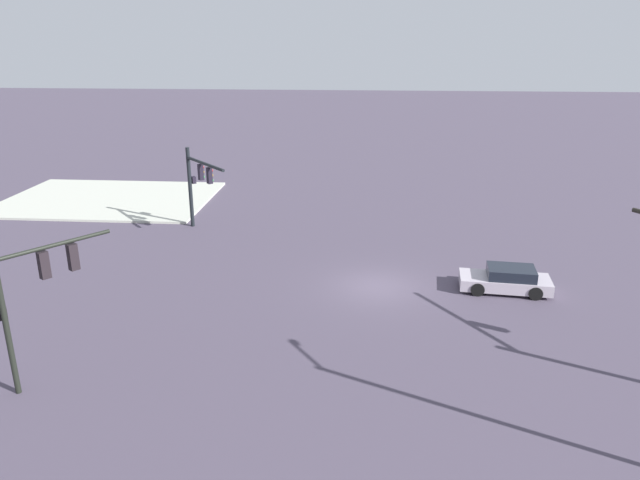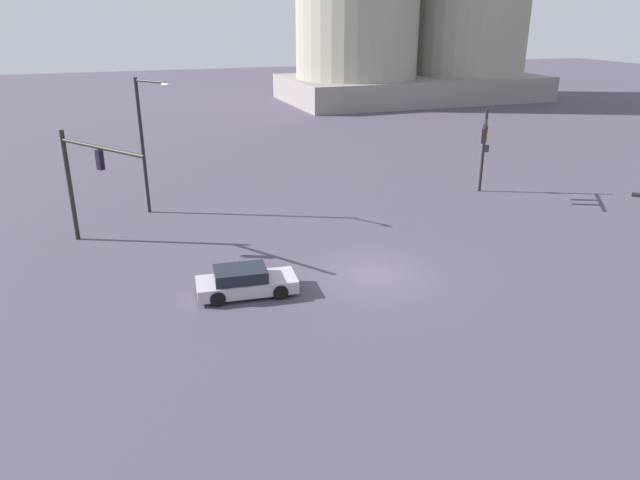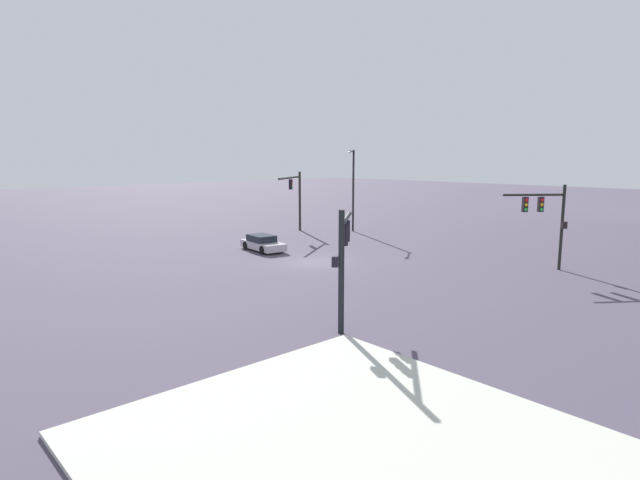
{
  "view_description": "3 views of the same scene",
  "coord_description": "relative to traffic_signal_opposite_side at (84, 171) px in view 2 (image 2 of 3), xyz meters",
  "views": [
    {
      "loc": [
        0.72,
        26.77,
        11.56
      ],
      "look_at": [
        2.65,
        2.42,
        3.17
      ],
      "focal_mm": 33.33,
      "sensor_mm": 36.0,
      "label": 1
    },
    {
      "loc": [
        -10.84,
        -22.55,
        11.22
      ],
      "look_at": [
        -2.83,
        -0.34,
        2.18
      ],
      "focal_mm": 33.22,
      "sensor_mm": 36.0,
      "label": 2
    },
    {
      "loc": [
        26.33,
        -23.19,
        7.11
      ],
      "look_at": [
        2.35,
        -1.6,
        2.0
      ],
      "focal_mm": 29.02,
      "sensor_mm": 36.0,
      "label": 3
    }
  ],
  "objects": [
    {
      "name": "ground_plane",
      "position": [
        12.16,
        -8.3,
        -3.96
      ],
      "size": [
        223.68,
        223.68,
        0.0
      ],
      "primitive_type": "plane",
      "color": "#494152"
    },
    {
      "name": "traffic_signal_cross_street",
      "position": [
        23.96,
        0.93,
        -0.32
      ],
      "size": [
        2.82,
        3.36,
        5.47
      ],
      "rotation": [
        0.0,
        0.0,
        -2.21
      ],
      "color": "black",
      "rests_on": "ground"
    },
    {
      "name": "traffic_signal_opposite_side",
      "position": [
        0.0,
        0.0,
        0.0
      ],
      "size": [
        3.73,
        5.46,
        5.82
      ],
      "rotation": [
        0.0,
        0.0,
        -0.98
      ],
      "color": "black",
      "rests_on": "ground"
    },
    {
      "name": "sedan_car_approaching",
      "position": [
        6.07,
        -8.29,
        -3.38
      ],
      "size": [
        4.36,
        2.17,
        1.21
      ],
      "rotation": [
        0.0,
        0.0,
        -0.1
      ],
      "color": "#B5AAB8",
      "rests_on": "ground"
    },
    {
      "name": "streetlamp_curved_arm",
      "position": [
        3.36,
        4.42,
        0.68
      ],
      "size": [
        1.81,
        2.4,
        7.91
      ],
      "rotation": [
        0.0,
        0.0,
        -0.95
      ],
      "color": "black",
      "rests_on": "ground"
    }
  ]
}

